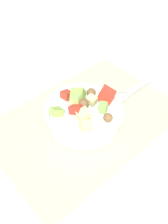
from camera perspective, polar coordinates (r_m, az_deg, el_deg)
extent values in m
plane|color=silver|center=(0.70, 0.26, -1.83)|extent=(2.40, 2.40, 0.00)
cube|color=#BCB299|center=(0.70, 0.26, -1.67)|extent=(0.50, 0.34, 0.01)
cylinder|color=white|center=(0.67, 0.00, -0.85)|extent=(0.19, 0.19, 0.05)
torus|color=white|center=(0.65, 0.00, 0.58)|extent=(0.21, 0.21, 0.02)
sphere|color=brown|center=(0.62, 5.41, -1.28)|extent=(0.03, 0.04, 0.03)
cube|color=red|center=(0.61, -1.78, 0.66)|extent=(0.04, 0.04, 0.04)
cube|color=beige|center=(0.60, 0.45, -3.14)|extent=(0.04, 0.04, 0.04)
cube|color=#93C160|center=(0.63, 4.31, 1.06)|extent=(0.03, 0.03, 0.03)
cube|color=#BC3828|center=(0.67, 5.07, 3.81)|extent=(0.06, 0.06, 0.05)
cube|color=#A3CC6B|center=(0.62, -1.82, 2.62)|extent=(0.03, 0.04, 0.03)
sphere|color=brown|center=(0.65, 1.74, 4.29)|extent=(0.03, 0.03, 0.03)
cube|color=#BC3828|center=(0.66, -3.92, 3.89)|extent=(0.03, 0.03, 0.03)
cube|color=#E5D684|center=(0.60, -0.19, -0.64)|extent=(0.04, 0.04, 0.03)
sphere|color=brown|center=(0.61, -0.13, 1.93)|extent=(0.04, 0.04, 0.04)
cube|color=#E5D684|center=(0.63, 1.74, 2.79)|extent=(0.03, 0.03, 0.02)
cube|color=#9EC656|center=(0.63, -6.14, 0.08)|extent=(0.03, 0.03, 0.03)
cube|color=#8CB74C|center=(0.64, -1.39, 3.73)|extent=(0.05, 0.05, 0.04)
ellipsoid|color=#B7B7BC|center=(0.75, 8.26, 3.34)|extent=(0.06, 0.04, 0.01)
cube|color=#B7B7BC|center=(0.81, 12.80, 5.97)|extent=(0.15, 0.02, 0.01)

